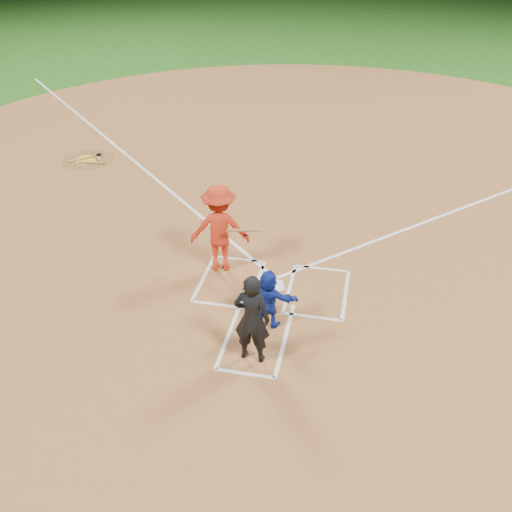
% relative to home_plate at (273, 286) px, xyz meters
% --- Properties ---
extents(ground, '(120.00, 120.00, 0.00)m').
position_rel_home_plate_xyz_m(ground, '(0.00, 0.00, -0.02)').
color(ground, '#1D5314').
rests_on(ground, ground).
extents(home_plate_dirt, '(28.00, 28.00, 0.01)m').
position_rel_home_plate_xyz_m(home_plate_dirt, '(0.00, 6.00, -0.01)').
color(home_plate_dirt, brown).
rests_on(home_plate_dirt, ground).
extents(home_plate, '(0.60, 0.60, 0.02)m').
position_rel_home_plate_xyz_m(home_plate, '(0.00, 0.00, 0.00)').
color(home_plate, white).
rests_on(home_plate, home_plate_dirt).
extents(on_deck_circle, '(1.70, 1.70, 0.01)m').
position_rel_home_plate_xyz_m(on_deck_circle, '(-7.24, 5.81, -0.00)').
color(on_deck_circle, brown).
rests_on(on_deck_circle, home_plate_dirt).
extents(on_deck_logo, '(0.80, 0.80, 0.00)m').
position_rel_home_plate_xyz_m(on_deck_logo, '(-7.24, 5.81, 0.00)').
color(on_deck_logo, gold).
rests_on(on_deck_logo, on_deck_circle).
extents(on_deck_bat_a, '(0.56, 0.71, 0.06)m').
position_rel_home_plate_xyz_m(on_deck_bat_a, '(-7.09, 6.06, 0.03)').
color(on_deck_bat_a, brown).
rests_on(on_deck_bat_a, on_deck_circle).
extents(on_deck_bat_b, '(0.64, 0.64, 0.06)m').
position_rel_home_plate_xyz_m(on_deck_bat_b, '(-7.44, 5.71, 0.03)').
color(on_deck_bat_b, '#9D6639').
rests_on(on_deck_bat_b, on_deck_circle).
extents(on_deck_bat_c, '(0.84, 0.14, 0.06)m').
position_rel_home_plate_xyz_m(on_deck_bat_c, '(-6.94, 5.51, 0.03)').
color(on_deck_bat_c, olive).
rests_on(on_deck_bat_c, on_deck_circle).
extents(bat_weight_donut, '(0.19, 0.19, 0.05)m').
position_rel_home_plate_xyz_m(bat_weight_donut, '(-7.04, 6.21, 0.03)').
color(bat_weight_donut, black).
rests_on(bat_weight_donut, on_deck_circle).
extents(catcher, '(1.20, 0.54, 1.25)m').
position_rel_home_plate_xyz_m(catcher, '(0.14, -1.32, 0.62)').
color(catcher, '#13289D').
rests_on(catcher, home_plate_dirt).
extents(umpire, '(0.69, 0.48, 1.82)m').
position_rel_home_plate_xyz_m(umpire, '(0.04, -2.35, 0.90)').
color(umpire, black).
rests_on(umpire, home_plate_dirt).
extents(chalk_markings, '(28.35, 17.32, 0.01)m').
position_rel_home_plate_xyz_m(chalk_markings, '(0.00, 5.29, -0.01)').
color(chalk_markings, white).
rests_on(chalk_markings, home_plate_dirt).
extents(batter_at_plate, '(1.68, 1.04, 2.06)m').
position_rel_home_plate_xyz_m(batter_at_plate, '(-1.32, 0.49, 1.02)').
color(batter_at_plate, red).
rests_on(batter_at_plate, home_plate_dirt).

